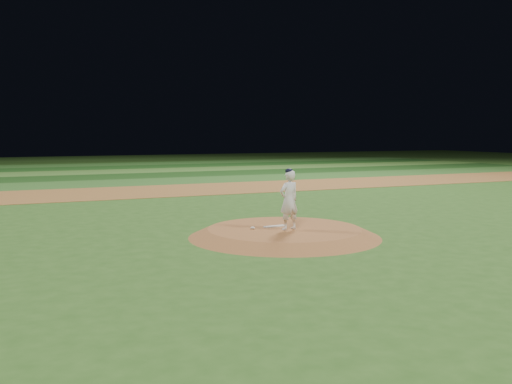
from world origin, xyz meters
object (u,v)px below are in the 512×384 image
at_px(pitchers_mound, 284,232).
at_px(pitching_rubber, 274,226).
at_px(rosin_bag, 253,228).
at_px(pitcher_on_mound, 289,200).

relative_size(pitchers_mound, pitching_rubber, 8.21).
bearing_deg(rosin_bag, pitchers_mound, -13.29).
height_order(rosin_bag, pitcher_on_mound, pitcher_on_mound).
height_order(pitchers_mound, pitcher_on_mound, pitcher_on_mound).
bearing_deg(rosin_bag, pitching_rubber, 8.10).
distance_m(pitching_rubber, rosin_bag, 0.75).
distance_m(pitchers_mound, rosin_bag, 0.94).
xyz_separation_m(pitching_rubber, pitcher_on_mound, (0.16, -0.60, 0.84)).
relative_size(pitchers_mound, rosin_bag, 41.25).
relative_size(pitching_rubber, rosin_bag, 5.03).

